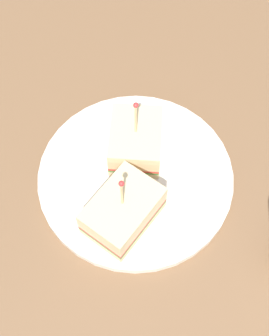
# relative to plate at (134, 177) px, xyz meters

# --- Properties ---
(ground_plane) EXTENTS (1.01, 1.01, 0.02)m
(ground_plane) POSITION_rel_plate_xyz_m (0.00, 0.00, -0.02)
(ground_plane) COLOR brown
(plate) EXTENTS (0.27, 0.27, 0.01)m
(plate) POSITION_rel_plate_xyz_m (0.00, 0.00, 0.00)
(plate) COLOR silver
(plate) RESTS_ON ground_plane
(sandwich_half_front) EXTENTS (0.09, 0.08, 0.11)m
(sandwich_half_front) POSITION_rel_plate_xyz_m (0.04, 0.00, 0.03)
(sandwich_half_front) COLOR beige
(sandwich_half_front) RESTS_ON plate
(sandwich_half_back) EXTENTS (0.12, 0.11, 0.11)m
(sandwich_half_back) POSITION_rel_plate_xyz_m (-0.07, 0.02, 0.03)
(sandwich_half_back) COLOR beige
(sandwich_half_back) RESTS_ON plate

